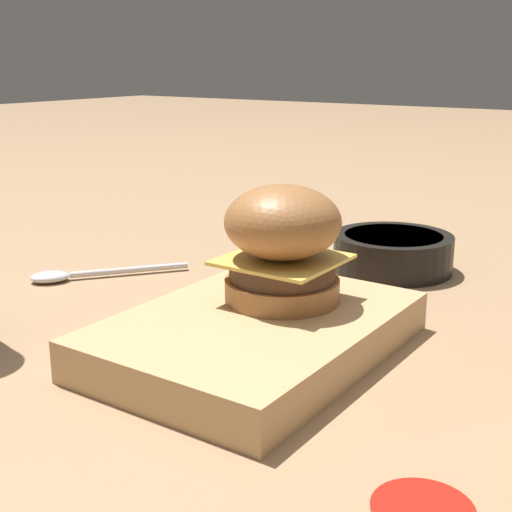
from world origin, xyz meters
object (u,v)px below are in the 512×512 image
object	(u,v)px
burger	(283,243)
side_bowl	(393,251)
spoon	(75,275)
serving_board	(256,334)

from	to	relation	value
burger	side_bowl	bearing A→B (deg)	0.93
burger	spoon	xyz separation A→B (m)	(0.01, 0.28, -0.08)
serving_board	spoon	bearing A→B (deg)	79.02
serving_board	side_bowl	xyz separation A→B (m)	(0.29, 0.01, 0.01)
burger	side_bowl	size ratio (longest dim) A/B	0.74
serving_board	burger	bearing A→B (deg)	2.31
serving_board	burger	size ratio (longest dim) A/B	2.65
serving_board	spoon	xyz separation A→B (m)	(0.05, 0.28, -0.01)
serving_board	spoon	size ratio (longest dim) A/B	1.80
side_bowl	spoon	distance (m)	0.36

